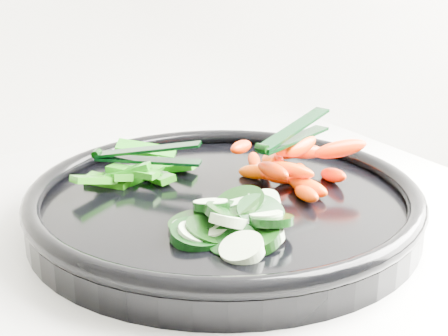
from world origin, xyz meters
TOP-DOWN VIEW (x-y plane):
  - veggie_tray at (0.70, 1.69)m, footprint 0.38×0.38m
  - cucumber_pile at (0.67, 1.62)m, footprint 0.12×0.12m
  - carrot_pile at (0.78, 1.69)m, footprint 0.13×0.16m
  - pepper_pile at (0.65, 1.78)m, footprint 0.14×0.11m
  - tong_carrot at (0.78, 1.69)m, footprint 0.11×0.06m
  - tong_pepper at (0.66, 1.77)m, footprint 0.10×0.08m

SIDE VIEW (x-z plane):
  - veggie_tray at x=0.70m, z-range 0.93..0.97m
  - pepper_pile at x=0.65m, z-range 0.95..0.98m
  - cucumber_pile at x=0.67m, z-range 0.94..0.98m
  - carrot_pile at x=0.78m, z-range 0.95..1.00m
  - tong_pepper at x=0.66m, z-range 0.97..0.99m
  - tong_carrot at x=0.78m, z-range 0.99..1.02m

